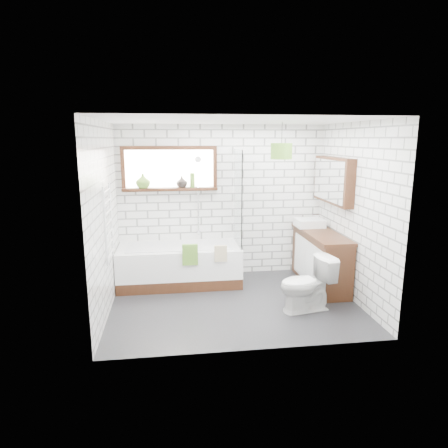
{
  "coord_description": "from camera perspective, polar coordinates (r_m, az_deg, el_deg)",
  "views": [
    {
      "loc": [
        -0.85,
        -5.21,
        2.27
      ],
      "look_at": [
        -0.11,
        0.25,
        1.09
      ],
      "focal_mm": 32.0,
      "sensor_mm": 36.0,
      "label": 1
    }
  ],
  "objects": [
    {
      "name": "floor",
      "position": [
        5.75,
        1.45,
        -11.22
      ],
      "size": [
        3.4,
        2.6,
        0.01
      ],
      "primitive_type": "cube",
      "color": "black",
      "rests_on": "ground"
    },
    {
      "name": "pendant",
      "position": [
        5.76,
        8.2,
        10.27
      ],
      "size": [
        0.3,
        0.3,
        0.22
      ],
      "primitive_type": "cylinder",
      "color": "#4F8126",
      "rests_on": "ceiling"
    },
    {
      "name": "towel_green",
      "position": [
        5.92,
        -4.87,
        -4.39
      ],
      "size": [
        0.23,
        0.06,
        0.31
      ],
      "primitive_type": "cube",
      "color": "#4F8126",
      "rests_on": "bathtub"
    },
    {
      "name": "ceiling",
      "position": [
        5.29,
        1.59,
        14.62
      ],
      "size": [
        3.4,
        2.6,
        0.01
      ],
      "primitive_type": "cube",
      "color": "white",
      "rests_on": "ground"
    },
    {
      "name": "vanity",
      "position": [
        6.47,
        13.59,
        -4.81
      ],
      "size": [
        0.48,
        1.49,
        0.86
      ],
      "primitive_type": "cube",
      "color": "black",
      "rests_on": "floor"
    },
    {
      "name": "wall_left",
      "position": [
        5.38,
        -16.71,
        0.64
      ],
      "size": [
        0.01,
        2.6,
        2.5
      ],
      "primitive_type": "cube",
      "color": "white",
      "rests_on": "ground"
    },
    {
      "name": "wall_right",
      "position": [
        5.9,
        18.11,
        1.51
      ],
      "size": [
        0.01,
        2.6,
        2.5
      ],
      "primitive_type": "cube",
      "color": "white",
      "rests_on": "ground"
    },
    {
      "name": "toilet",
      "position": [
        5.49,
        11.72,
        -8.43
      ],
      "size": [
        0.54,
        0.79,
        0.74
      ],
      "primitive_type": "imported",
      "rotation": [
        0.0,
        0.0,
        -1.39
      ],
      "color": "white",
      "rests_on": "floor"
    },
    {
      "name": "bottle",
      "position": [
        6.49,
        -4.54,
        6.07
      ],
      "size": [
        0.09,
        0.09,
        0.23
      ],
      "primitive_type": "cylinder",
      "rotation": [
        0.0,
        0.0,
        -0.18
      ],
      "color": "#568629",
      "rests_on": "window"
    },
    {
      "name": "wall_front",
      "position": [
        4.13,
        4.41,
        -2.26
      ],
      "size": [
        3.4,
        0.01,
        2.5
      ],
      "primitive_type": "cube",
      "color": "white",
      "rests_on": "ground"
    },
    {
      "name": "vase_dark",
      "position": [
        6.48,
        -6.04,
        5.84
      ],
      "size": [
        0.22,
        0.22,
        0.19
      ],
      "primitive_type": "imported",
      "rotation": [
        0.0,
        0.0,
        -0.24
      ],
      "color": "black",
      "rests_on": "window"
    },
    {
      "name": "towel_beige",
      "position": [
        5.96,
        -0.48,
        -4.24
      ],
      "size": [
        0.19,
        0.05,
        0.24
      ],
      "primitive_type": "cube",
      "color": "#C0B386",
      "rests_on": "bathtub"
    },
    {
      "name": "basin",
      "position": [
        6.69,
        12.09,
        0.17
      ],
      "size": [
        0.44,
        0.38,
        0.13
      ],
      "primitive_type": "cube",
      "color": "white",
      "rests_on": "vanity"
    },
    {
      "name": "towel_radiator",
      "position": [
        5.38,
        -16.2,
        0.13
      ],
      "size": [
        0.06,
        0.52,
        1.0
      ],
      "primitive_type": "cube",
      "color": "white",
      "rests_on": "wall_left"
    },
    {
      "name": "mirror_cabinet",
      "position": [
        6.35,
        15.31,
        6.05
      ],
      "size": [
        0.16,
        1.2,
        0.7
      ],
      "primitive_type": "cube",
      "color": "black",
      "rests_on": "wall_right"
    },
    {
      "name": "bathtub",
      "position": [
        6.4,
        -6.38,
        -5.84
      ],
      "size": [
        1.9,
        0.84,
        0.62
      ],
      "primitive_type": "cube",
      "color": "white",
      "rests_on": "floor"
    },
    {
      "name": "tap",
      "position": [
        6.74,
        13.39,
        0.68
      ],
      "size": [
        0.03,
        0.03,
        0.14
      ],
      "primitive_type": "cylinder",
      "rotation": [
        0.0,
        0.0,
        -0.04
      ],
      "color": "silver",
      "rests_on": "vanity"
    },
    {
      "name": "window",
      "position": [
        6.49,
        -7.77,
        7.82
      ],
      "size": [
        1.52,
        0.16,
        0.68
      ],
      "primitive_type": "cube",
      "color": "black",
      "rests_on": "wall_back"
    },
    {
      "name": "wall_back",
      "position": [
        6.65,
        -0.28,
        3.26
      ],
      "size": [
        3.4,
        0.01,
        2.5
      ],
      "primitive_type": "cube",
      "color": "white",
      "rests_on": "ground"
    },
    {
      "name": "shower_screen",
      "position": [
        6.25,
        1.98,
        3.75
      ],
      "size": [
        0.02,
        0.72,
        1.5
      ],
      "primitive_type": "cube",
      "color": "white",
      "rests_on": "bathtub"
    },
    {
      "name": "vase_olive",
      "position": [
        6.49,
        -11.5,
        5.89
      ],
      "size": [
        0.28,
        0.28,
        0.23
      ],
      "primitive_type": "imported",
      "rotation": [
        0.0,
        0.0,
        0.33
      ],
      "color": "#568629",
      "rests_on": "window"
    },
    {
      "name": "shower_riser",
      "position": [
        6.56,
        -3.71,
        3.98
      ],
      "size": [
        0.02,
        0.02,
        1.3
      ],
      "primitive_type": "cylinder",
      "color": "silver",
      "rests_on": "wall_back"
    }
  ]
}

